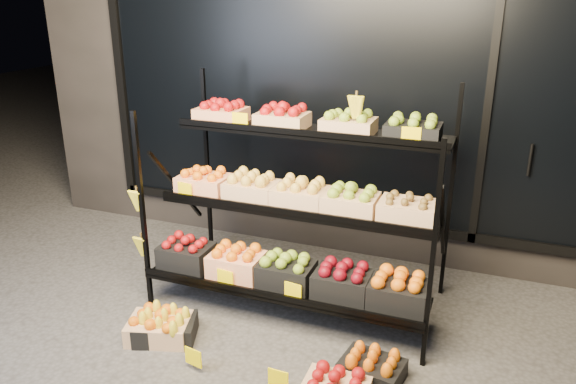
% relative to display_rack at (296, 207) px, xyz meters
% --- Properties ---
extents(ground, '(24.00, 24.00, 0.00)m').
position_rel_display_rack_xyz_m(ground, '(0.00, -0.60, -0.79)').
color(ground, '#514F4C').
rests_on(ground, ground).
extents(building, '(6.00, 2.08, 3.50)m').
position_rel_display_rack_xyz_m(building, '(0.00, 1.99, 0.96)').
color(building, '#2D2826').
rests_on(building, ground).
extents(display_rack, '(2.18, 1.02, 1.70)m').
position_rel_display_rack_xyz_m(display_rack, '(0.00, 0.00, 0.00)').
color(display_rack, black).
rests_on(display_rack, ground).
extents(tag_floor_a, '(0.13, 0.01, 0.12)m').
position_rel_display_rack_xyz_m(tag_floor_a, '(-0.31, -1.00, -0.73)').
color(tag_floor_a, '#FFDD00').
rests_on(tag_floor_a, ground).
extents(tag_floor_b, '(0.13, 0.01, 0.12)m').
position_rel_display_rack_xyz_m(tag_floor_b, '(0.26, -1.00, -0.73)').
color(tag_floor_b, '#FFDD00').
rests_on(tag_floor_b, ground).
extents(floor_crate_left, '(0.48, 0.41, 0.21)m').
position_rel_display_rack_xyz_m(floor_crate_left, '(-0.71, -0.77, -0.69)').
color(floor_crate_left, '#D9AD7D').
rests_on(floor_crate_left, ground).
extents(floor_crate_midleft, '(0.48, 0.42, 0.20)m').
position_rel_display_rack_xyz_m(floor_crate_midleft, '(-0.67, -0.76, -0.69)').
color(floor_crate_midleft, black).
rests_on(floor_crate_midleft, ground).
extents(floor_crate_right, '(0.41, 0.33, 0.19)m').
position_rel_display_rack_xyz_m(floor_crate_right, '(0.75, -0.68, -0.70)').
color(floor_crate_right, black).
rests_on(floor_crate_right, ground).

